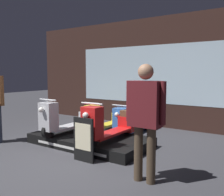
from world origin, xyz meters
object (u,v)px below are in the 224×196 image
scooter_backrow_0 (106,119)px  price_sign_board (83,140)px  scooter_display_right (111,125)px  scooter_backrow_1 (134,122)px  scooter_display_left (69,119)px  person_right_browsing (145,113)px

scooter_backrow_0 → price_sign_board: scooter_backrow_0 is taller
scooter_display_right → scooter_backrow_1: (-0.26, 1.42, -0.21)m
scooter_backrow_1 → price_sign_board: (0.24, -2.28, 0.08)m
scooter_backrow_0 → scooter_backrow_1: size_ratio=1.00×
scooter_backrow_0 → scooter_backrow_1: same height
scooter_display_left → scooter_backrow_1: bearing=57.0°
scooter_backrow_0 → price_sign_board: bearing=-63.9°
scooter_display_left → price_sign_board: scooter_display_left is taller
scooter_display_left → scooter_backrow_1: (0.92, 1.42, -0.21)m
scooter_display_right → scooter_backrow_0: bearing=128.4°
person_right_browsing → scooter_backrow_0: bearing=134.7°
scooter_backrow_0 → scooter_backrow_1: 0.87m
scooter_display_left → scooter_display_right: same height
scooter_display_right → scooter_backrow_0: size_ratio=1.00×
person_right_browsing → price_sign_board: bearing=173.7°
scooter_display_left → scooter_backrow_0: scooter_display_left is taller
scooter_backrow_1 → person_right_browsing: size_ratio=1.01×
scooter_display_right → person_right_browsing: bearing=-38.2°
scooter_display_right → scooter_display_left: bearing=180.0°
scooter_display_right → scooter_backrow_1: scooter_display_right is taller
scooter_backrow_1 → price_sign_board: 2.29m
scooter_display_left → scooter_backrow_0: (0.05, 1.42, -0.21)m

